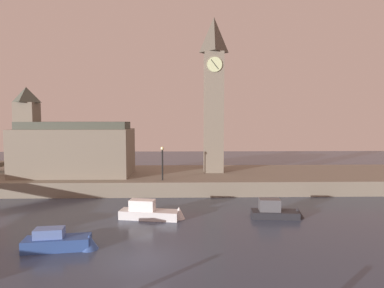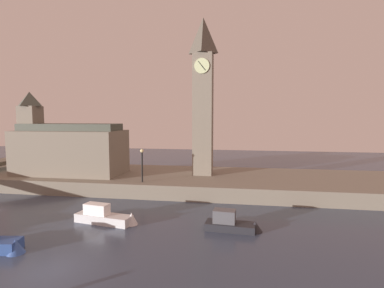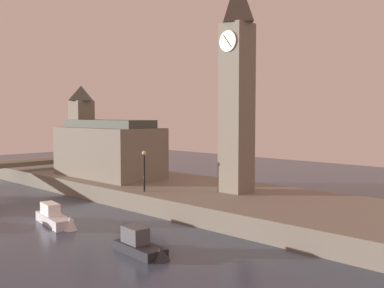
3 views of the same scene
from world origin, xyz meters
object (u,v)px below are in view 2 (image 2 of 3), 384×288
at_px(clock_tower, 203,95).
at_px(parliament_hall, 67,148).
at_px(streetlamp, 142,161).
at_px(boat_barge_dark, 235,224).
at_px(boat_ferry_white, 108,217).

bearing_deg(clock_tower, parliament_hall, -172.86).
relative_size(parliament_hall, streetlamp, 3.62).
bearing_deg(streetlamp, boat_barge_dark, -39.37).
xyz_separation_m(streetlamp, boat_ferry_white, (-0.08, -8.00, -3.17)).
bearing_deg(streetlamp, parliament_hall, 162.69).
bearing_deg(clock_tower, boat_ferry_white, -113.38).
height_order(clock_tower, parliament_hall, clock_tower).
xyz_separation_m(streetlamp, boat_barge_dark, (9.64, -7.91, -3.20)).
relative_size(clock_tower, parliament_hall, 1.44).
height_order(parliament_hall, streetlamp, parliament_hall).
bearing_deg(boat_barge_dark, parliament_hall, 150.89).
bearing_deg(clock_tower, streetlamp, -137.13).
relative_size(clock_tower, streetlamp, 5.21).
bearing_deg(boat_ferry_white, boat_barge_dark, 0.52).
relative_size(clock_tower, boat_barge_dark, 4.14).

